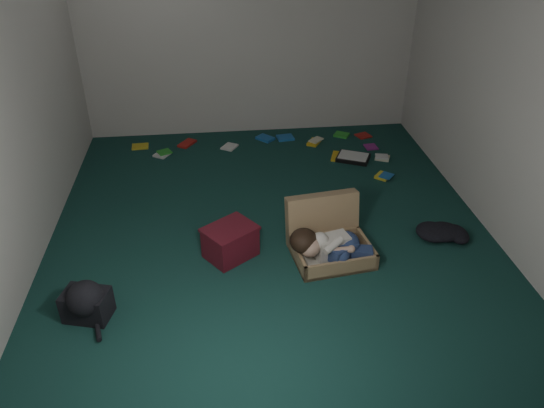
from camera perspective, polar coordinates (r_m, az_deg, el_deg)
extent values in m
plane|color=#143A34|center=(4.96, -0.20, -2.54)|extent=(4.50, 4.50, 0.00)
plane|color=silver|center=(6.52, -2.51, 18.44)|extent=(4.50, 0.00, 4.50)
plane|color=silver|center=(2.40, 5.70, -6.89)|extent=(4.50, 0.00, 4.50)
plane|color=silver|center=(4.61, -26.15, 9.59)|extent=(0.00, 4.50, 4.50)
plane|color=silver|center=(4.98, 23.81, 11.64)|extent=(0.00, 4.50, 4.50)
cube|color=#A4845A|center=(4.55, 6.55, -5.26)|extent=(0.70, 0.54, 0.15)
cube|color=beige|center=(4.57, 6.52, -5.62)|extent=(0.64, 0.48, 0.02)
cube|color=#A4845A|center=(4.68, 5.42, -1.60)|extent=(0.67, 0.28, 0.47)
cube|color=silver|center=(4.48, 6.47, -4.57)|extent=(0.31, 0.23, 0.20)
sphere|color=tan|center=(4.36, 4.08, -4.61)|extent=(0.17, 0.17, 0.17)
ellipsoid|color=black|center=(4.37, 3.43, -3.96)|extent=(0.23, 0.24, 0.20)
ellipsoid|color=navy|center=(4.53, 8.08, -4.23)|extent=(0.21, 0.24, 0.20)
cube|color=navy|center=(4.43, 7.66, -5.21)|extent=(0.27, 0.22, 0.13)
cube|color=navy|center=(4.49, 9.33, -5.23)|extent=(0.24, 0.15, 0.10)
sphere|color=white|center=(4.55, 10.20, -5.04)|extent=(0.10, 0.10, 0.10)
sphere|color=white|center=(4.51, 10.51, -5.60)|extent=(0.09, 0.09, 0.09)
cylinder|color=tan|center=(4.38, 7.61, -4.93)|extent=(0.17, 0.08, 0.06)
cube|color=#55111C|center=(4.55, -4.50, -4.20)|extent=(0.50, 0.48, 0.26)
cube|color=#55111C|center=(4.46, -4.58, -2.70)|extent=(0.53, 0.51, 0.02)
cube|color=black|center=(6.23, 8.73, 4.95)|extent=(0.44, 0.40, 0.05)
cube|color=white|center=(6.22, 8.74, 5.16)|extent=(0.40, 0.35, 0.01)
cube|color=yellow|center=(6.66, -13.99, 6.03)|extent=(0.19, 0.14, 0.02)
cube|color=#B01C17|center=(6.62, -9.11, 6.42)|extent=(0.24, 0.23, 0.02)
cube|color=white|center=(6.47, -4.58, 6.15)|extent=(0.19, 0.22, 0.02)
cube|color=#2061AD|center=(6.69, 1.44, 7.13)|extent=(0.20, 0.23, 0.02)
cube|color=yellow|center=(6.58, 4.53, 6.58)|extent=(0.24, 0.22, 0.02)
cube|color=green|center=(6.82, 7.49, 7.35)|extent=(0.20, 0.16, 0.02)
cube|color=#942583|center=(6.57, 10.59, 6.07)|extent=(0.24, 0.24, 0.02)
cube|color=beige|center=(6.31, 11.78, 4.85)|extent=(0.18, 0.22, 0.02)
cube|color=yellow|center=(5.91, 11.85, 2.91)|extent=(0.21, 0.24, 0.02)
cube|color=#B01C17|center=(6.85, 9.78, 7.27)|extent=(0.24, 0.22, 0.02)
cube|color=white|center=(6.40, -11.75, 5.22)|extent=(0.21, 0.18, 0.02)
cube|color=#2061AD|center=(6.66, -0.74, 7.03)|extent=(0.24, 0.24, 0.02)
cube|color=yellow|center=(6.26, 7.07, 5.07)|extent=(0.16, 0.21, 0.02)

